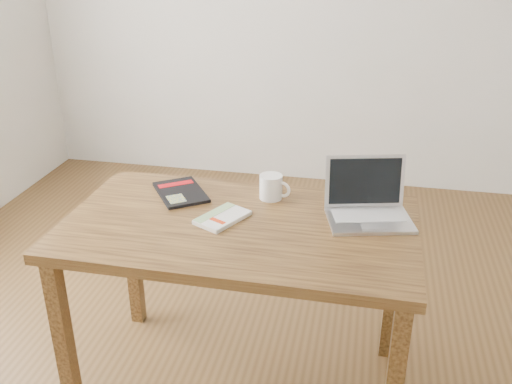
% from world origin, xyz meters
% --- Properties ---
extents(room, '(4.04, 4.04, 2.70)m').
position_xyz_m(room, '(-0.07, 0.00, 1.36)').
color(room, brown).
rests_on(room, ground).
extents(desk, '(1.28, 0.74, 0.75)m').
position_xyz_m(desk, '(-0.04, -0.19, 0.66)').
color(desk, '#533619').
rests_on(desk, ground).
extents(white_guidebook, '(0.20, 0.23, 0.02)m').
position_xyz_m(white_guidebook, '(-0.10, -0.18, 0.76)').
color(white_guidebook, silver).
rests_on(white_guidebook, desk).
extents(black_guidebook, '(0.28, 0.30, 0.01)m').
position_xyz_m(black_guidebook, '(-0.32, 0.00, 0.76)').
color(black_guidebook, black).
rests_on(black_guidebook, desk).
extents(laptop, '(0.35, 0.30, 0.21)m').
position_xyz_m(laptop, '(0.41, -0.05, 0.80)').
color(laptop, silver).
rests_on(laptop, desk).
extents(coffee_mug, '(0.13, 0.09, 0.10)m').
position_xyz_m(coffee_mug, '(0.04, 0.04, 0.80)').
color(coffee_mug, white).
rests_on(coffee_mug, desk).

